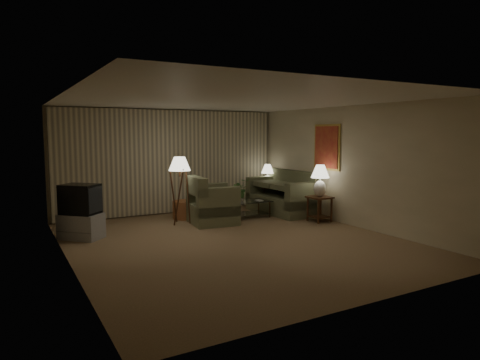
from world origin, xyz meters
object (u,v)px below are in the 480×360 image
side_table_far (267,193)px  vase (240,199)px  table_lamp_near (320,178)px  floor_lamp (180,189)px  tv_cabinet (81,226)px  ottoman (186,210)px  armchair (213,205)px  side_table_near (320,205)px  table_lamp_far (268,173)px  coffee_table (246,207)px  crt_tv (80,199)px  sofa (282,196)px

side_table_far → vase: size_ratio=4.41×
table_lamp_near → floor_lamp: size_ratio=0.48×
tv_cabinet → ottoman: 2.74m
armchair → side_table_near: bearing=-108.0°
table_lamp_near → side_table_near: bearing=90.0°
side_table_near → table_lamp_far: bearing=90.0°
coffee_table → side_table_far: bearing=37.9°
crt_tv → vase: (3.76, 0.22, -0.31)m
sofa → floor_lamp: floor_lamp is taller
armchair → tv_cabinet: (-2.91, -0.03, -0.19)m
side_table_far → coffee_table: (-1.29, -1.01, -0.13)m
side_table_far → coffee_table: size_ratio=0.49×
coffee_table → tv_cabinet: (-3.91, -0.22, -0.03)m
coffee_table → crt_tv: crt_tv is taller
table_lamp_far → floor_lamp: floor_lamp is taller
sofa → table_lamp_far: size_ratio=3.30×
table_lamp_near → tv_cabinet: 5.36m
sofa → coffee_table: 1.16m
ottoman → coffee_table: bearing=-27.3°
table_lamp_near → table_lamp_far: table_lamp_near is taller
sofa → vase: sofa is taller
armchair → crt_tv: 2.93m
crt_tv → vase: 3.78m
side_table_near → floor_lamp: size_ratio=0.39×
armchair → ottoman: 0.95m
vase → coffee_table: bearing=0.0°
coffee_table → crt_tv: (-3.91, -0.22, 0.52)m
armchair → side_table_far: 2.59m
armchair → vase: armchair is taller
floor_lamp → ottoman: 0.88m
side_table_near → table_lamp_near: 0.64m
armchair → sofa: bearing=-75.5°
side_table_far → vase: side_table_far is taller
side_table_far → table_lamp_near: 2.35m
sofa → crt_tv: size_ratio=2.45×
table_lamp_far → side_table_far: bearing=0.0°
vase → sofa: bearing=4.4°
tv_cabinet → side_table_far: bearing=58.4°
table_lamp_near → coffee_table: (-1.29, 1.25, -0.76)m
armchair → floor_lamp: floor_lamp is taller
armchair → coffee_table: size_ratio=1.04×
tv_cabinet → ottoman: (2.59, 0.90, -0.04)m
table_lamp_near → tv_cabinet: (-5.20, 1.03, -0.79)m
crt_tv → ottoman: bearing=64.3°
floor_lamp → ottoman: size_ratio=2.40×
floor_lamp → vase: bearing=-5.2°
sofa → side_table_far: 0.92m
side_table_near → coffee_table: side_table_near is taller
coffee_table → floor_lamp: size_ratio=0.78×
table_lamp_near → table_lamp_far: bearing=90.0°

